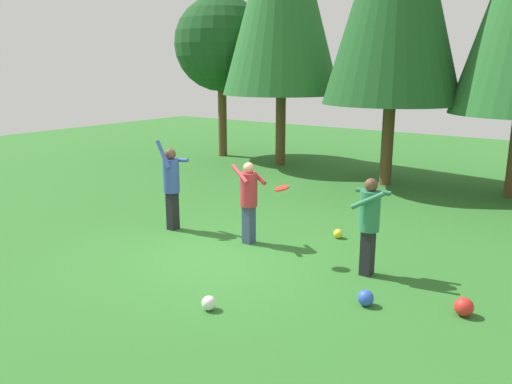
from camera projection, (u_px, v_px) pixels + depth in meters
The scene contains 10 objects.
ground_plane at pixel (219, 254), 9.59m from camera, with size 40.00×40.00×0.00m, color #2D6B28.
person_thrower at pixel (171, 181), 10.84m from camera, with size 0.62×0.51×1.96m.
person_catcher at pixel (369, 218), 8.43m from camera, with size 0.64×0.57×1.67m.
person_bystander at pixel (249, 196), 10.00m from camera, with size 0.69×0.65×1.64m.
frisbee at pixel (282, 188), 9.00m from camera, with size 0.38×0.38×0.09m.
ball_blue at pixel (366, 298), 7.51m from camera, with size 0.24×0.24×0.24m, color blue.
ball_red at pixel (464, 307), 7.20m from camera, with size 0.27×0.27×0.27m, color red.
ball_white at pixel (209, 303), 7.38m from camera, with size 0.21×0.21×0.21m, color white.
ball_yellow at pixel (338, 234), 10.48m from camera, with size 0.19×0.19×0.19m, color yellow.
tree_far_left at pixel (221, 44), 19.28m from camera, with size 3.54×3.54×6.05m.
Camera 1 is at (5.82, -6.94, 3.43)m, focal length 35.78 mm.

